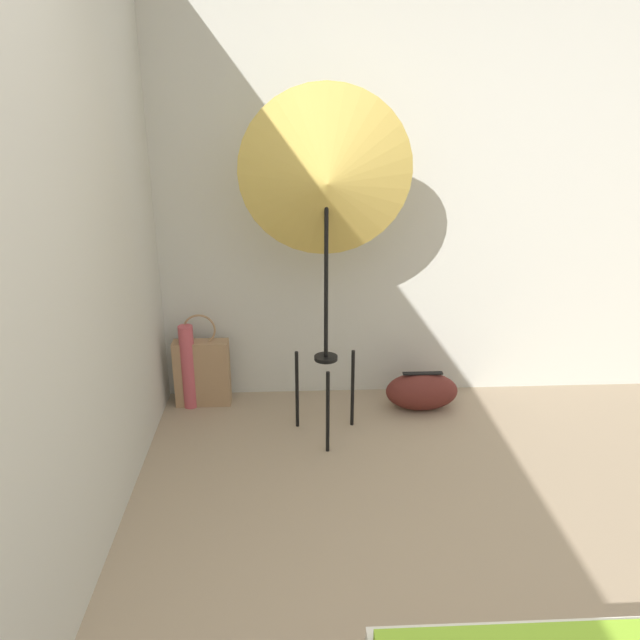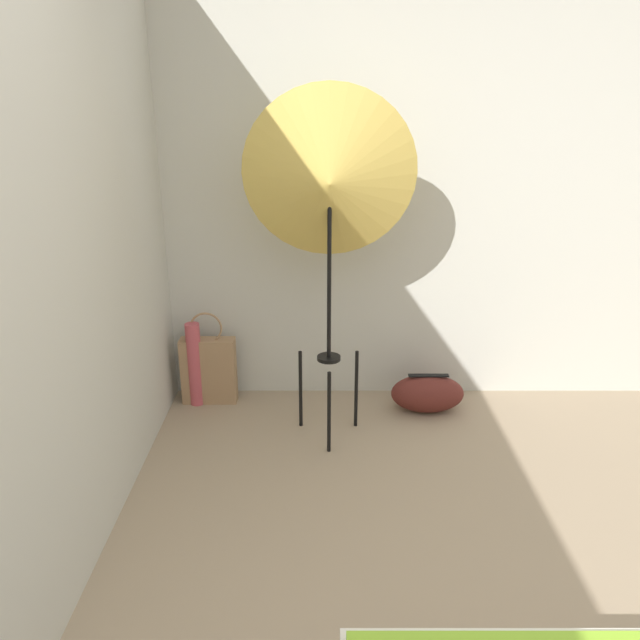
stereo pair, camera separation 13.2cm
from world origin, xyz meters
name	(u,v)px [view 1 (the left image)]	position (x,y,z in m)	size (l,w,h in m)	color
wall_back	(391,184)	(0.00, 2.42, 1.30)	(8.00, 0.05, 2.60)	beige
wall_side_left	(62,242)	(-1.38, 1.00, 1.30)	(0.05, 8.00, 2.60)	beige
photo_umbrella	(327,181)	(-0.40, 1.86, 1.39)	(0.87, 0.35, 1.85)	black
tote_bag	(202,372)	(-1.12, 2.26, 0.21)	(0.33, 0.11, 0.58)	#9E7A56
duffel_bag	(422,391)	(0.19, 2.13, 0.11)	(0.43, 0.23, 0.24)	#5B231E
paper_roll	(188,367)	(-1.20, 2.22, 0.26)	(0.09, 0.09, 0.52)	#BC4C56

